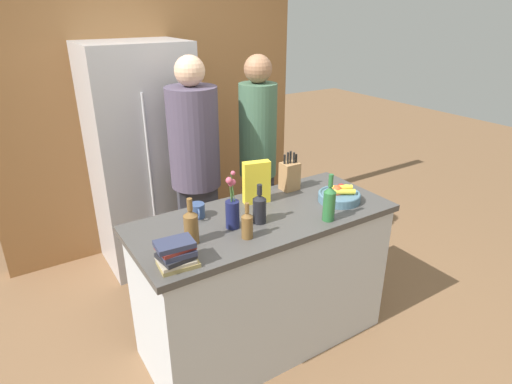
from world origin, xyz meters
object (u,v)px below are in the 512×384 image
flower_vase (232,210)px  bottle_water (247,224)px  person_at_sink (195,166)px  cereal_box (256,182)px  coffee_mug (197,211)px  person_in_blue (258,154)px  refrigerator (144,159)px  fruit_bowl (339,195)px  bottle_vinegar (329,202)px  book_stack (176,254)px  knife_block (290,176)px  bottle_wine (191,225)px  bottle_oil (259,208)px

flower_vase → bottle_water: bearing=-86.7°
bottle_water → person_at_sink: size_ratio=0.11×
cereal_box → coffee_mug: bearing=178.6°
person_in_blue → refrigerator: bearing=151.8°
bottle_water → fruit_bowl: bearing=6.9°
cereal_box → bottle_water: cereal_box is taller
bottle_vinegar → book_stack: bearing=178.1°
cereal_box → coffee_mug: 0.42m
person_at_sink → bottle_vinegar: bearing=-55.9°
book_stack → bottle_water: bottle_water is taller
fruit_bowl → flower_vase: (-0.76, 0.05, 0.07)m
knife_block → flower_vase: (-0.60, -0.27, 0.01)m
book_stack → person_at_sink: person_at_sink is taller
cereal_box → bottle_wine: 0.61m
flower_vase → person_at_sink: (0.17, 0.84, -0.04)m
bottle_oil → person_at_sink: (0.01, 0.87, -0.02)m
refrigerator → book_stack: size_ratio=9.15×
knife_block → cereal_box: bearing=-169.4°
coffee_mug → bottle_water: bearing=-71.7°
refrigerator → person_at_sink: bearing=-72.4°
person_in_blue → coffee_mug: bearing=-130.2°
bottle_oil → refrigerator: bearing=97.1°
bottle_wine → person_in_blue: bearing=41.2°
fruit_bowl → cereal_box: bearing=150.2°
flower_vase → bottle_wine: size_ratio=1.36×
flower_vase → book_stack: (-0.42, -0.19, -0.05)m
knife_block → person_in_blue: (0.09, 0.54, -0.02)m
knife_block → coffee_mug: size_ratio=2.20×
bottle_oil → bottle_wine: size_ratio=0.93×
knife_block → bottle_water: size_ratio=1.33×
refrigerator → coffee_mug: size_ratio=14.94×
knife_block → bottle_vinegar: (-0.08, -0.49, 0.01)m
coffee_mug → bottle_vinegar: (0.63, -0.45, 0.07)m
coffee_mug → refrigerator: bearing=85.8°
person_at_sink → book_stack: bearing=-103.7°
coffee_mug → book_stack: book_stack is taller
book_stack → bottle_water: bearing=6.3°
knife_block → bottle_wine: 0.92m
person_at_sink → bottle_water: bearing=-83.3°
person_in_blue → bottle_wine: bearing=-125.1°
knife_block → flower_vase: 0.66m
fruit_bowl → coffee_mug: 0.92m
fruit_bowl → bottle_vinegar: bearing=-145.1°
bottle_oil → bottle_wine: (-0.43, 0.00, 0.01)m
person_in_blue → bottle_vinegar: bearing=-85.7°
bottle_oil → bottle_water: size_ratio=1.15×
knife_block → coffee_mug: 0.72m
fruit_bowl → person_in_blue: person_in_blue is taller
book_stack → bottle_oil: bearing=15.5°
refrigerator → cereal_box: size_ratio=6.78×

